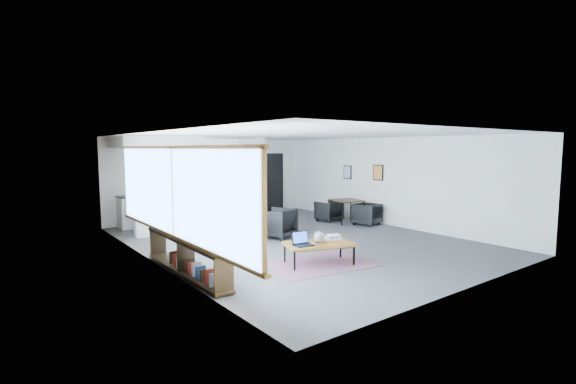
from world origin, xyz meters
TOP-DOWN VIEW (x-y plane):
  - room at (0.00, 0.00)m, footprint 7.02×9.02m
  - window at (-3.46, -0.90)m, footprint 0.10×5.95m
  - console at (-3.30, -1.05)m, footprint 0.35×3.00m
  - kitchenette at (-1.20, 3.71)m, footprint 4.20×1.96m
  - doorway at (2.30, 4.42)m, footprint 1.10×0.12m
  - track_light at (-0.59, 2.20)m, footprint 1.60×0.07m
  - wall_art_lower at (3.47, 0.40)m, footprint 0.03×0.38m
  - wall_art_upper at (3.47, 1.70)m, footprint 0.03×0.34m
  - kilim_rug at (-0.94, -1.96)m, footprint 2.25×1.69m
  - coffee_table at (-0.94, -1.96)m, footprint 1.48×1.10m
  - laptop at (-1.34, -1.91)m, footprint 0.38×0.33m
  - ceramic_pot at (-0.94, -1.97)m, footprint 0.22×0.22m
  - book_stack at (-0.46, -1.87)m, footprint 0.36×0.33m
  - coaster at (-0.80, -2.13)m, footprint 0.13×0.13m
  - armchair_left at (-1.53, 0.63)m, footprint 0.84×0.81m
  - armchair_right at (-0.16, 0.58)m, footprint 1.02×1.00m
  - floor_lamp at (-0.47, 1.03)m, footprint 0.55×0.55m
  - dining_table at (2.79, 1.04)m, footprint 1.02×1.02m
  - dining_chair_near at (3.00, 0.38)m, footprint 0.71×0.68m
  - dining_chair_far at (2.56, 1.59)m, footprint 0.62×0.58m
  - microwave at (-0.20, 4.15)m, footprint 0.57×0.35m

SIDE VIEW (x-z plane):
  - kilim_rug at x=-0.94m, z-range 0.00..0.01m
  - dining_chair_far at x=2.56m, z-range 0.00..0.60m
  - dining_chair_near at x=3.00m, z-range 0.00..0.61m
  - console at x=-3.30m, z-range -0.07..0.73m
  - armchair_left at x=-1.53m, z-range 0.00..0.73m
  - coffee_table at x=-0.94m, z-range 0.18..0.62m
  - armchair_right at x=-0.16m, z-range 0.00..0.82m
  - coaster at x=-0.80m, z-range 0.43..0.44m
  - book_stack at x=-0.46m, z-range 0.43..0.52m
  - laptop at x=-1.34m, z-range 0.38..0.63m
  - ceramic_pot at x=-0.94m, z-range 0.43..0.66m
  - dining_table at x=2.79m, z-range 0.29..1.00m
  - doorway at x=2.30m, z-range 0.00..2.15m
  - microwave at x=-0.20m, z-range 0.93..1.29m
  - room at x=0.00m, z-range -0.01..2.61m
  - floor_lamp at x=-0.47m, z-range 0.57..2.10m
  - kitchenette at x=-1.20m, z-range 0.08..2.68m
  - window at x=-3.46m, z-range 0.63..2.29m
  - wall_art_upper at x=3.47m, z-range 1.28..1.72m
  - wall_art_lower at x=3.47m, z-range 1.31..1.79m
  - track_light at x=-0.59m, z-range 2.45..2.60m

